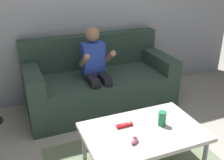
{
  "coord_description": "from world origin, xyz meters",
  "views": [
    {
      "loc": [
        -1.05,
        -1.33,
        1.64
      ],
      "look_at": [
        -0.17,
        0.85,
        0.61
      ],
      "focal_mm": 42.6,
      "sensor_mm": 36.0,
      "label": 1
    }
  ],
  "objects_px": {
    "couch": "(99,83)",
    "game_remote_red_near_edge": "(125,125)",
    "coffee_table": "(143,134)",
    "person_seated_on_couch": "(96,68)",
    "soda_can": "(162,119)",
    "nunchuk_pink": "(134,140)"
  },
  "relations": [
    {
      "from": "couch",
      "to": "person_seated_on_couch",
      "type": "relative_size",
      "value": 1.7
    },
    {
      "from": "coffee_table",
      "to": "game_remote_red_near_edge",
      "type": "distance_m",
      "value": 0.17
    },
    {
      "from": "couch",
      "to": "soda_can",
      "type": "relative_size",
      "value": 14.21
    },
    {
      "from": "person_seated_on_couch",
      "to": "game_remote_red_near_edge",
      "type": "height_order",
      "value": "person_seated_on_couch"
    },
    {
      "from": "couch",
      "to": "nunchuk_pink",
      "type": "distance_m",
      "value": 1.4
    },
    {
      "from": "nunchuk_pink",
      "to": "soda_can",
      "type": "bearing_deg",
      "value": 21.79
    },
    {
      "from": "couch",
      "to": "nunchuk_pink",
      "type": "height_order",
      "value": "couch"
    },
    {
      "from": "game_remote_red_near_edge",
      "to": "nunchuk_pink",
      "type": "height_order",
      "value": "nunchuk_pink"
    },
    {
      "from": "nunchuk_pink",
      "to": "soda_can",
      "type": "xyz_separation_m",
      "value": [
        0.31,
        0.12,
        0.04
      ]
    },
    {
      "from": "coffee_table",
      "to": "game_remote_red_near_edge",
      "type": "bearing_deg",
      "value": 139.37
    },
    {
      "from": "person_seated_on_couch",
      "to": "game_remote_red_near_edge",
      "type": "bearing_deg",
      "value": -95.61
    },
    {
      "from": "couch",
      "to": "nunchuk_pink",
      "type": "relative_size",
      "value": 17.82
    },
    {
      "from": "couch",
      "to": "coffee_table",
      "type": "relative_size",
      "value": 1.84
    },
    {
      "from": "person_seated_on_couch",
      "to": "soda_can",
      "type": "xyz_separation_m",
      "value": [
        0.19,
        -1.07,
        -0.09
      ]
    },
    {
      "from": "couch",
      "to": "soda_can",
      "type": "xyz_separation_m",
      "value": [
        0.1,
        -1.25,
        0.19
      ]
    },
    {
      "from": "couch",
      "to": "coffee_table",
      "type": "bearing_deg",
      "value": -93.14
    },
    {
      "from": "couch",
      "to": "soda_can",
      "type": "bearing_deg",
      "value": -85.34
    },
    {
      "from": "person_seated_on_couch",
      "to": "nunchuk_pink",
      "type": "xyz_separation_m",
      "value": [
        -0.12,
        -1.19,
        -0.13
      ]
    },
    {
      "from": "couch",
      "to": "game_remote_red_near_edge",
      "type": "bearing_deg",
      "value": -99.28
    },
    {
      "from": "soda_can",
      "to": "person_seated_on_couch",
      "type": "bearing_deg",
      "value": 100.34
    },
    {
      "from": "coffee_table",
      "to": "game_remote_red_near_edge",
      "type": "relative_size",
      "value": 6.73
    },
    {
      "from": "couch",
      "to": "coffee_table",
      "type": "distance_m",
      "value": 1.26
    }
  ]
}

